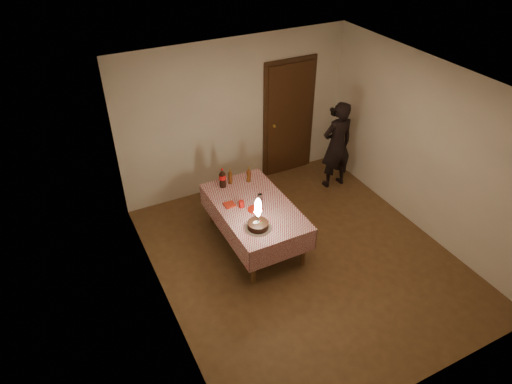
# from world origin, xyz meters

# --- Properties ---
(ground) EXTENTS (4.00, 4.50, 0.01)m
(ground) POSITION_xyz_m (0.00, 0.00, 0.00)
(ground) COLOR brown
(ground) RESTS_ON ground
(room_shell) EXTENTS (4.04, 4.54, 2.62)m
(room_shell) POSITION_xyz_m (0.03, 0.08, 1.65)
(room_shell) COLOR beige
(room_shell) RESTS_ON ground
(dining_table) EXTENTS (1.02, 1.72, 0.68)m
(dining_table) POSITION_xyz_m (-0.47, 0.65, 0.59)
(dining_table) COLOR brown
(dining_table) RESTS_ON ground
(birthday_cake) EXTENTS (0.35, 0.35, 0.49)m
(birthday_cake) POSITION_xyz_m (-0.65, 0.18, 0.80)
(birthday_cake) COLOR white
(birthday_cake) RESTS_ON dining_table
(red_plate) EXTENTS (0.22, 0.22, 0.01)m
(red_plate) POSITION_xyz_m (-0.50, 0.56, 0.69)
(red_plate) COLOR red
(red_plate) RESTS_ON dining_table
(red_cup) EXTENTS (0.08, 0.08, 0.10)m
(red_cup) POSITION_xyz_m (-0.65, 0.71, 0.73)
(red_cup) COLOR #B1110C
(red_cup) RESTS_ON dining_table
(clear_cup) EXTENTS (0.07, 0.07, 0.09)m
(clear_cup) POSITION_xyz_m (-0.33, 0.75, 0.73)
(clear_cup) COLOR white
(clear_cup) RESTS_ON dining_table
(napkin_stack) EXTENTS (0.15, 0.15, 0.02)m
(napkin_stack) POSITION_xyz_m (-0.79, 0.82, 0.69)
(napkin_stack) COLOR #A82313
(napkin_stack) RESTS_ON dining_table
(cola_bottle) EXTENTS (0.10, 0.10, 0.32)m
(cola_bottle) POSITION_xyz_m (-0.68, 1.30, 0.84)
(cola_bottle) COLOR black
(cola_bottle) RESTS_ON dining_table
(amber_bottle_left) EXTENTS (0.06, 0.06, 0.25)m
(amber_bottle_left) POSITION_xyz_m (-0.54, 1.33, 0.80)
(amber_bottle_left) COLOR #532A0E
(amber_bottle_left) RESTS_ON dining_table
(amber_bottle_right) EXTENTS (0.06, 0.06, 0.25)m
(amber_bottle_right) POSITION_xyz_m (-0.26, 1.26, 0.80)
(amber_bottle_right) COLOR #532A0E
(amber_bottle_right) RESTS_ON dining_table
(photographer) EXTENTS (0.58, 0.44, 1.58)m
(photographer) POSITION_xyz_m (1.49, 1.43, 0.79)
(photographer) COLOR black
(photographer) RESTS_ON ground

